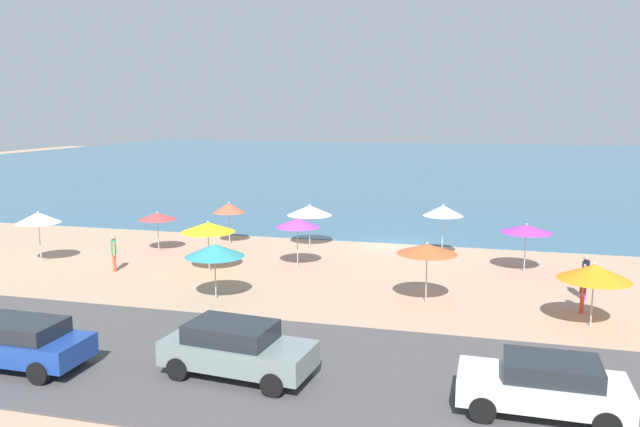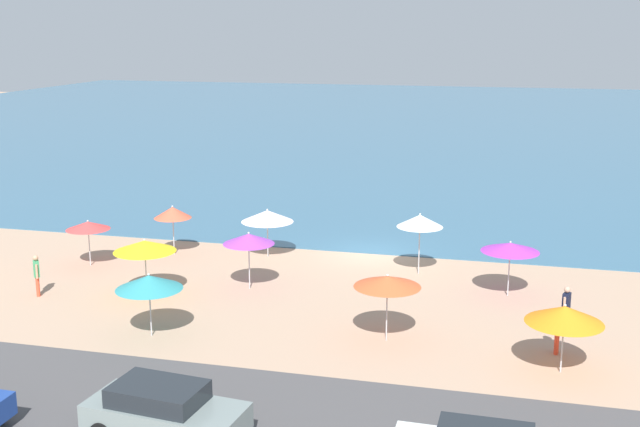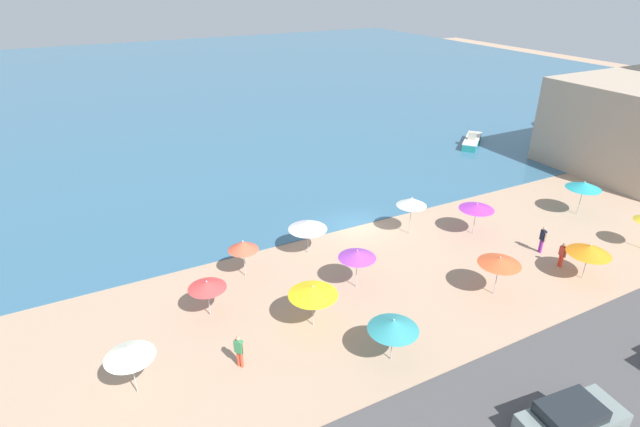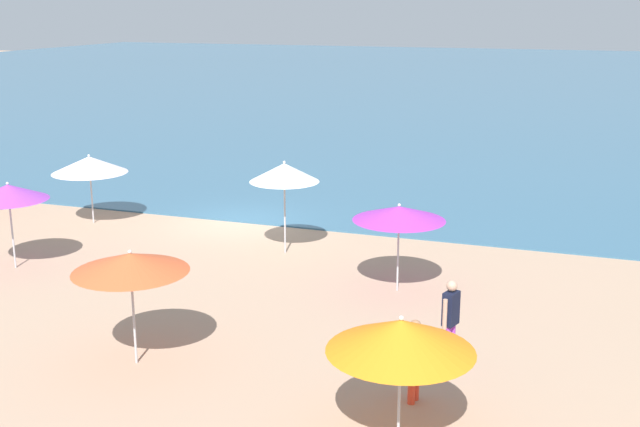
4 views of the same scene
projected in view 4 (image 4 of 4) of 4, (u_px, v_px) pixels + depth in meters
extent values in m
plane|color=tan|center=(239.00, 223.00, 26.65)|extent=(160.00, 160.00, 0.00)
cube|color=#356482|center=(482.00, 79.00, 76.84)|extent=(150.00, 110.00, 0.05)
cylinder|color=#B2B2B7|center=(134.00, 317.00, 15.99)|extent=(0.05, 0.05, 2.00)
cone|color=#D9572D|center=(130.00, 262.00, 15.70)|extent=(2.32, 2.32, 0.38)
sphere|color=silver|center=(130.00, 252.00, 15.65)|extent=(0.08, 0.08, 0.08)
cylinder|color=#B2B2B7|center=(92.00, 197.00, 26.40)|extent=(0.05, 0.05, 1.75)
cone|color=silver|center=(89.00, 165.00, 26.12)|extent=(2.45, 2.45, 0.54)
sphere|color=silver|center=(89.00, 156.00, 26.04)|extent=(0.08, 0.08, 0.08)
cylinder|color=#B2B2B7|center=(12.00, 233.00, 21.86)|extent=(0.05, 0.05, 1.97)
cone|color=purple|center=(8.00, 192.00, 21.57)|extent=(2.12, 2.12, 0.42)
sphere|color=silver|center=(7.00, 183.00, 21.51)|extent=(0.08, 0.08, 0.08)
cylinder|color=#B2B2B7|center=(398.00, 255.00, 20.10)|extent=(0.05, 0.05, 1.90)
cone|color=purple|center=(399.00, 213.00, 19.82)|extent=(2.33, 2.33, 0.36)
sphere|color=silver|center=(399.00, 205.00, 19.77)|extent=(0.08, 0.08, 0.08)
cylinder|color=#B2B2B7|center=(285.00, 217.00, 23.15)|extent=(0.05, 0.05, 2.18)
cone|color=white|center=(284.00, 172.00, 22.82)|extent=(2.01, 2.01, 0.53)
sphere|color=silver|center=(284.00, 162.00, 22.75)|extent=(0.08, 0.08, 0.08)
cylinder|color=#B2B2B7|center=(399.00, 396.00, 13.06)|extent=(0.05, 0.05, 1.70)
cone|color=orange|center=(401.00, 336.00, 12.79)|extent=(2.43, 2.43, 0.54)
sphere|color=silver|center=(401.00, 318.00, 12.71)|extent=(0.08, 0.08, 0.08)
cylinder|color=purple|center=(451.00, 343.00, 16.12)|extent=(0.14, 0.14, 0.87)
cylinder|color=purple|center=(447.00, 346.00, 15.98)|extent=(0.14, 0.14, 0.87)
cube|color=black|center=(451.00, 308.00, 15.86)|extent=(0.32, 0.41, 0.69)
sphere|color=tan|center=(452.00, 286.00, 15.74)|extent=(0.22, 0.22, 0.22)
cylinder|color=tan|center=(457.00, 307.00, 16.05)|extent=(0.09, 0.09, 0.62)
cylinder|color=tan|center=(445.00, 314.00, 15.68)|extent=(0.09, 0.09, 0.62)
cylinder|color=#F2462B|center=(412.00, 384.00, 14.50)|extent=(0.14, 0.14, 0.76)
cylinder|color=#F2462B|center=(416.00, 380.00, 14.65)|extent=(0.14, 0.14, 0.76)
cube|color=red|center=(415.00, 348.00, 14.40)|extent=(0.28, 0.39, 0.60)
sphere|color=#9E6B4A|center=(415.00, 326.00, 14.29)|extent=(0.22, 0.22, 0.22)
cylinder|color=#9E6B4A|center=(409.00, 356.00, 14.21)|extent=(0.09, 0.09, 0.54)
cylinder|color=#9E6B4A|center=(420.00, 346.00, 14.62)|extent=(0.09, 0.09, 0.54)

